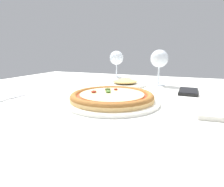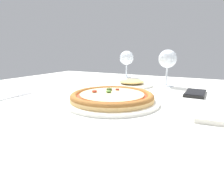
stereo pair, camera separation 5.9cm
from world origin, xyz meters
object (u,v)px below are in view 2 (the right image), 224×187
(dining_table, at_px, (109,108))
(cell_phone, at_px, (195,93))
(fork, at_px, (12,97))
(side_plate, at_px, (132,83))
(pizza_plate, at_px, (112,98))
(wine_glass_far_left, at_px, (127,58))
(wine_glass_far_right, at_px, (168,60))

(dining_table, relative_size, cell_phone, 9.52)
(fork, distance_m, cell_phone, 0.68)
(side_plate, bearing_deg, pizza_plate, -79.98)
(pizza_plate, distance_m, side_plate, 0.32)
(fork, bearing_deg, wine_glass_far_left, 78.46)
(wine_glass_far_left, bearing_deg, side_plate, -62.32)
(pizza_plate, xyz_separation_m, fork, (-0.35, -0.11, -0.01))
(dining_table, relative_size, fork, 8.21)
(dining_table, bearing_deg, wine_glass_far_right, 51.05)
(fork, bearing_deg, wine_glass_far_right, 48.56)
(pizza_plate, xyz_separation_m, side_plate, (-0.06, 0.31, -0.01))
(wine_glass_far_left, height_order, wine_glass_far_right, wine_glass_far_right)
(wine_glass_far_right, bearing_deg, cell_phone, -45.04)
(wine_glass_far_right, bearing_deg, side_plate, -152.92)
(dining_table, distance_m, wine_glass_far_left, 0.49)
(dining_table, xyz_separation_m, cell_phone, (0.33, 0.09, 0.08))
(wine_glass_far_left, xyz_separation_m, wine_glass_far_right, (0.29, -0.21, 0.00))
(side_plate, bearing_deg, cell_phone, -12.64)
(pizza_plate, distance_m, fork, 0.36)
(fork, xyz_separation_m, wine_glass_far_right, (0.44, 0.49, 0.12))
(fork, relative_size, cell_phone, 1.16)
(dining_table, relative_size, pizza_plate, 4.61)
(wine_glass_far_left, relative_size, side_plate, 0.83)
(fork, xyz_separation_m, cell_phone, (0.58, 0.36, 0.00))
(cell_phone, bearing_deg, wine_glass_far_right, 134.96)
(pizza_plate, bearing_deg, fork, -162.98)
(dining_table, relative_size, wine_glass_far_left, 8.39)
(dining_table, xyz_separation_m, wine_glass_far_right, (0.19, 0.23, 0.20))
(pizza_plate, relative_size, cell_phone, 2.06)
(cell_phone, relative_size, side_plate, 0.73)
(pizza_plate, distance_m, wine_glass_far_right, 0.41)
(fork, distance_m, wine_glass_far_left, 0.72)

